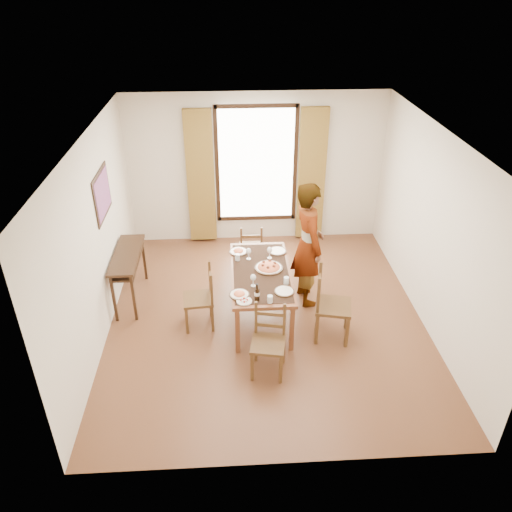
{
  "coord_description": "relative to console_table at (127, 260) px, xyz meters",
  "views": [
    {
      "loc": [
        -0.5,
        -5.86,
        4.48
      ],
      "look_at": [
        -0.15,
        0.07,
        1.0
      ],
      "focal_mm": 35.0,
      "sensor_mm": 36.0,
      "label": 1
    }
  ],
  "objects": [
    {
      "name": "chair_south",
      "position": [
        1.97,
        -1.7,
        -0.25
      ],
      "size": [
        0.48,
        0.48,
        0.93
      ],
      "rotation": [
        0.0,
        0.0,
        -0.19
      ],
      "color": "#533A1B",
      "rests_on": "ground"
    },
    {
      "name": "wine_glass_b",
      "position": [
        2.1,
        -0.19,
        0.16
      ],
      "size": [
        0.08,
        0.08,
        0.18
      ],
      "primitive_type": null,
      "color": "white",
      "rests_on": "dining_table"
    },
    {
      "name": "chair_east",
      "position": [
        2.86,
        -1.07,
        -0.19
      ],
      "size": [
        0.56,
        0.56,
        1.06
      ],
      "rotation": [
        0.0,
        0.0,
        1.36
      ],
      "color": "#533A1B",
      "rests_on": "ground"
    },
    {
      "name": "ground",
      "position": [
        2.03,
        -0.6,
        -0.68
      ],
      "size": [
        5.0,
        5.0,
        0.0
      ],
      "primitive_type": "plane",
      "color": "#462C16",
      "rests_on": "ground"
    },
    {
      "name": "tumbler_c",
      "position": [
        2.02,
        -1.29,
        0.12
      ],
      "size": [
        0.07,
        0.07,
        0.1
      ],
      "primitive_type": "cylinder",
      "color": "silver",
      "rests_on": "dining_table"
    },
    {
      "name": "man",
      "position": [
        2.67,
        -0.17,
        0.27
      ],
      "size": [
        0.86,
        0.7,
        1.91
      ],
      "primitive_type": "imported",
      "rotation": [
        0.0,
        0.0,
        1.75
      ],
      "color": "gray",
      "rests_on": "ground"
    },
    {
      "name": "plate_nw",
      "position": [
        1.65,
        0.02,
        0.1
      ],
      "size": [
        0.27,
        0.27,
        0.05
      ],
      "primitive_type": null,
      "color": "silver",
      "rests_on": "dining_table"
    },
    {
      "name": "room_shell",
      "position": [
        2.03,
        -0.47,
        0.86
      ],
      "size": [
        4.6,
        5.1,
        2.74
      ],
      "color": "beige",
      "rests_on": "ground"
    },
    {
      "name": "chair_west",
      "position": [
        1.1,
        -0.72,
        -0.25
      ],
      "size": [
        0.45,
        0.45,
        0.94
      ],
      "rotation": [
        0.0,
        0.0,
        -1.48
      ],
      "color": "#533A1B",
      "rests_on": "ground"
    },
    {
      "name": "tumbler_a",
      "position": [
        2.27,
        -0.87,
        0.12
      ],
      "size": [
        0.07,
        0.07,
        0.1
      ],
      "primitive_type": "cylinder",
      "color": "silver",
      "rests_on": "dining_table"
    },
    {
      "name": "caprese_plate",
      "position": [
        1.69,
        -1.26,
        0.09
      ],
      "size": [
        0.2,
        0.2,
        0.04
      ],
      "primitive_type": null,
      "color": "silver",
      "rests_on": "dining_table"
    },
    {
      "name": "pasta_platter",
      "position": [
        2.07,
        -0.48,
        0.12
      ],
      "size": [
        0.4,
        0.4,
        0.1
      ],
      "primitive_type": null,
      "color": "red",
      "rests_on": "dining_table"
    },
    {
      "name": "console_table",
      "position": [
        0.0,
        0.0,
        0.0
      ],
      "size": [
        0.38,
        1.2,
        0.8
      ],
      "color": "#321B10",
      "rests_on": "ground"
    },
    {
      "name": "chair_north",
      "position": [
        1.87,
        0.74,
        -0.28
      ],
      "size": [
        0.38,
        0.38,
        0.86
      ],
      "rotation": [
        0.0,
        0.0,
        3.15
      ],
      "color": "#533A1B",
      "rests_on": "ground"
    },
    {
      "name": "wine_glass_a",
      "position": [
        1.82,
        -0.9,
        0.16
      ],
      "size": [
        0.08,
        0.08,
        0.18
      ],
      "primitive_type": null,
      "color": "white",
      "rests_on": "dining_table"
    },
    {
      "name": "plate_sw",
      "position": [
        1.63,
        -1.11,
        0.1
      ],
      "size": [
        0.27,
        0.27,
        0.05
      ],
      "primitive_type": null,
      "color": "silver",
      "rests_on": "dining_table"
    },
    {
      "name": "wine_bottle",
      "position": [
        1.85,
        -1.23,
        0.2
      ],
      "size": [
        0.07,
        0.07,
        0.25
      ],
      "primitive_type": null,
      "color": "black",
      "rests_on": "dining_table"
    },
    {
      "name": "dining_table",
      "position": [
        1.95,
        -0.55,
        0.0
      ],
      "size": [
        0.83,
        1.7,
        0.76
      ],
      "color": "brown",
      "rests_on": "ground"
    },
    {
      "name": "plate_ne",
      "position": [
        2.24,
        -0.01,
        0.1
      ],
      "size": [
        0.27,
        0.27,
        0.05
      ],
      "primitive_type": null,
      "color": "silver",
      "rests_on": "dining_table"
    },
    {
      "name": "tumbler_b",
      "position": [
        1.63,
        -0.22,
        0.12
      ],
      "size": [
        0.07,
        0.07,
        0.1
      ],
      "primitive_type": "cylinder",
      "color": "silver",
      "rests_on": "dining_table"
    },
    {
      "name": "plate_se",
      "position": [
        2.22,
        -1.07,
        0.1
      ],
      "size": [
        0.27,
        0.27,
        0.05
      ],
      "primitive_type": null,
      "color": "silver",
      "rests_on": "dining_table"
    },
    {
      "name": "wine_glass_c",
      "position": [
        1.79,
        -0.2,
        0.16
      ],
      "size": [
        0.08,
        0.08,
        0.18
      ],
      "primitive_type": null,
      "color": "white",
      "rests_on": "dining_table"
    }
  ]
}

